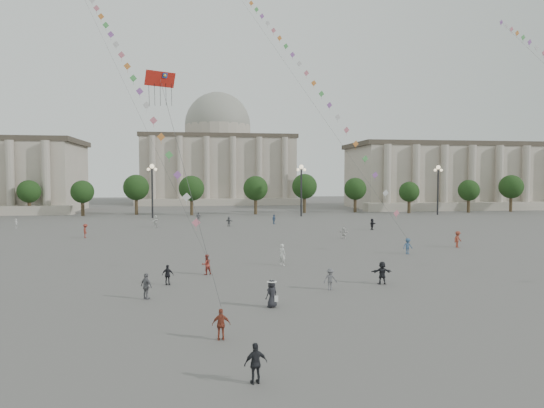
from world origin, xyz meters
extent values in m
plane|color=#504D4B|center=(0.00, 0.00, 0.00)|extent=(360.00, 360.00, 0.00)
cube|color=#A9A08D|center=(75.00, 95.00, 8.00)|extent=(80.00, 22.00, 16.00)
cube|color=#443C32|center=(75.00, 95.00, 16.60)|extent=(81.60, 22.44, 1.20)
cube|color=#A9A08D|center=(75.00, 82.00, 1.00)|extent=(84.00, 4.00, 2.00)
cube|color=#A9A08D|center=(0.00, 130.00, 10.00)|extent=(46.00, 30.00, 20.00)
cube|color=#443C32|center=(0.00, 130.00, 20.60)|extent=(46.92, 30.60, 1.20)
cube|color=#A9A08D|center=(0.00, 113.00, 1.00)|extent=(48.30, 4.00, 2.00)
cylinder|color=#A9A08D|center=(0.00, 130.00, 22.50)|extent=(21.00, 21.00, 5.00)
sphere|color=gray|center=(0.00, 130.00, 25.00)|extent=(21.00, 21.00, 21.00)
cylinder|color=#362A1B|center=(-42.00, 78.00, 1.76)|extent=(0.70, 0.70, 3.52)
sphere|color=black|center=(-42.00, 78.00, 5.44)|extent=(5.12, 5.12, 5.12)
cylinder|color=#362A1B|center=(-30.00, 78.00, 1.76)|extent=(0.70, 0.70, 3.52)
sphere|color=black|center=(-30.00, 78.00, 5.44)|extent=(5.12, 5.12, 5.12)
cylinder|color=#362A1B|center=(-18.00, 78.00, 1.76)|extent=(0.70, 0.70, 3.52)
sphere|color=black|center=(-18.00, 78.00, 5.44)|extent=(5.12, 5.12, 5.12)
cylinder|color=#362A1B|center=(-6.00, 78.00, 1.76)|extent=(0.70, 0.70, 3.52)
sphere|color=black|center=(-6.00, 78.00, 5.44)|extent=(5.12, 5.12, 5.12)
cylinder|color=#362A1B|center=(6.00, 78.00, 1.76)|extent=(0.70, 0.70, 3.52)
sphere|color=black|center=(6.00, 78.00, 5.44)|extent=(5.12, 5.12, 5.12)
cylinder|color=#362A1B|center=(18.00, 78.00, 1.76)|extent=(0.70, 0.70, 3.52)
sphere|color=black|center=(18.00, 78.00, 5.44)|extent=(5.12, 5.12, 5.12)
cylinder|color=#362A1B|center=(30.00, 78.00, 1.76)|extent=(0.70, 0.70, 3.52)
sphere|color=black|center=(30.00, 78.00, 5.44)|extent=(5.12, 5.12, 5.12)
cylinder|color=#362A1B|center=(42.00, 78.00, 1.76)|extent=(0.70, 0.70, 3.52)
sphere|color=black|center=(42.00, 78.00, 5.44)|extent=(5.12, 5.12, 5.12)
cylinder|color=#362A1B|center=(54.00, 78.00, 1.76)|extent=(0.70, 0.70, 3.52)
sphere|color=black|center=(54.00, 78.00, 5.44)|extent=(5.12, 5.12, 5.12)
cylinder|color=#362A1B|center=(66.00, 78.00, 1.76)|extent=(0.70, 0.70, 3.52)
sphere|color=black|center=(66.00, 78.00, 5.44)|extent=(5.12, 5.12, 5.12)
cylinder|color=#262628|center=(-15.00, 70.00, 5.00)|extent=(0.36, 0.36, 10.00)
sphere|color=#FFE5B2|center=(-15.00, 70.00, 10.20)|extent=(0.90, 0.90, 0.90)
sphere|color=#FFE5B2|center=(-15.70, 70.00, 9.60)|extent=(0.60, 0.60, 0.60)
sphere|color=#FFE5B2|center=(-14.30, 70.00, 9.60)|extent=(0.60, 0.60, 0.60)
cylinder|color=#262628|center=(15.00, 70.00, 5.00)|extent=(0.36, 0.36, 10.00)
sphere|color=#FFE5B2|center=(15.00, 70.00, 10.20)|extent=(0.90, 0.90, 0.90)
sphere|color=#FFE5B2|center=(14.30, 70.00, 9.60)|extent=(0.60, 0.60, 0.60)
sphere|color=#FFE5B2|center=(15.70, 70.00, 9.60)|extent=(0.60, 0.60, 0.60)
cylinder|color=#262628|center=(45.00, 70.00, 5.00)|extent=(0.36, 0.36, 10.00)
sphere|color=#FFE5B2|center=(45.00, 70.00, 10.20)|extent=(0.90, 0.90, 0.90)
sphere|color=#FFE5B2|center=(44.30, 70.00, 9.60)|extent=(0.60, 0.60, 0.60)
sphere|color=#FFE5B2|center=(45.70, 70.00, 9.60)|extent=(0.60, 0.60, 0.60)
imported|color=#37527C|center=(6.87, 53.84, 0.82)|extent=(0.93, 0.99, 1.64)
imported|color=black|center=(7.76, 5.93, 0.84)|extent=(1.57, 0.52, 1.68)
imported|color=silver|center=(-12.67, 50.90, 0.97)|extent=(1.24, 1.87, 1.94)
imported|color=#5A5A5E|center=(3.48, 4.64, 0.76)|extent=(1.01, 0.61, 1.52)
imported|color=silver|center=(12.88, 32.71, 0.74)|extent=(1.43, 0.69, 1.48)
imported|color=brown|center=(23.25, 22.90, 0.93)|extent=(1.39, 1.17, 1.86)
imported|color=black|center=(20.28, 42.43, 0.86)|extent=(1.50, 1.46, 1.72)
imported|color=#B5B4B0|center=(-34.19, 52.74, 0.75)|extent=(0.40, 0.57, 1.50)
imported|color=slate|center=(-0.97, 51.01, 0.80)|extent=(1.41, 1.36, 1.60)
imported|color=silver|center=(1.74, 14.59, 0.97)|extent=(0.82, 0.84, 1.94)
imported|color=slate|center=(-5.99, 58.56, 0.90)|extent=(1.06, 0.45, 1.81)
imported|color=maroon|center=(-20.53, 38.34, 0.92)|extent=(1.04, 1.35, 1.84)
imported|color=brown|center=(-4.49, -4.82, 0.76)|extent=(0.90, 0.40, 1.52)
imported|color=black|center=(-7.87, 7.87, 0.75)|extent=(0.93, 0.56, 1.49)
imported|color=slate|center=(-8.94, 3.80, 0.85)|extent=(1.01, 0.98, 1.70)
imported|color=#212327|center=(-3.39, -10.00, 0.78)|extent=(0.98, 0.57, 1.57)
imported|color=#9A342A|center=(-5.03, 11.40, 0.82)|extent=(0.98, 0.89, 1.64)
imported|color=#345175|center=(15.64, 19.16, 0.83)|extent=(1.15, 0.76, 1.66)
imported|color=black|center=(-1.22, 0.70, 0.84)|extent=(0.98, 0.90, 1.68)
cone|color=white|center=(-1.22, 0.70, 1.62)|extent=(0.52, 0.52, 0.14)
cylinder|color=white|center=(-1.22, 0.70, 1.56)|extent=(0.60, 0.60, 0.02)
cube|color=white|center=(-0.97, 0.55, 0.55)|extent=(0.22, 0.10, 0.35)
cube|color=#B21C13|center=(-8.28, 8.27, 14.97)|extent=(2.21, 1.41, 1.02)
cube|color=#177F35|center=(-8.63, 8.23, 15.22)|extent=(0.40, 0.32, 0.34)
cube|color=#1C419C|center=(-7.93, 8.23, 15.22)|extent=(0.40, 0.32, 0.34)
sphere|color=gold|center=(-8.63, 8.19, 15.22)|extent=(0.20, 0.20, 0.20)
sphere|color=gold|center=(-7.93, 8.19, 15.22)|extent=(0.20, 0.20, 0.20)
cylinder|color=#3F3F3F|center=(-6.38, 1.73, 8.28)|extent=(0.02, 0.02, 19.09)
cylinder|color=#3F3F3F|center=(-16.08, 32.10, 22.91)|extent=(0.02, 0.02, 63.54)
cube|color=#D47082|center=(-5.85, 12.93, 4.10)|extent=(0.76, 0.25, 0.76)
cube|color=silver|center=(-6.66, 14.47, 6.19)|extent=(0.76, 0.25, 0.76)
cube|color=#9857AE|center=(-7.48, 16.00, 8.12)|extent=(0.76, 0.25, 0.76)
cube|color=#4FAB54|center=(-8.30, 17.53, 9.95)|extent=(0.76, 0.25, 0.76)
cube|color=orange|center=(-9.12, 19.07, 11.71)|extent=(0.76, 0.25, 0.76)
cube|color=#D47082|center=(-9.94, 20.60, 13.43)|extent=(0.76, 0.25, 0.76)
cube|color=silver|center=(-10.76, 22.13, 15.10)|extent=(0.76, 0.25, 0.76)
cube|color=#9857AE|center=(-11.58, 23.67, 16.73)|extent=(0.76, 0.25, 0.76)
cube|color=#4FAB54|center=(-12.40, 25.20, 18.33)|extent=(0.76, 0.25, 0.76)
cube|color=orange|center=(-13.22, 26.73, 19.91)|extent=(0.76, 0.25, 0.76)
cube|color=#D47082|center=(-14.03, 28.27, 21.46)|extent=(0.76, 0.25, 0.76)
cube|color=silver|center=(-14.85, 29.80, 23.00)|extent=(0.76, 0.25, 0.76)
cube|color=#9857AE|center=(-15.67, 31.33, 24.51)|extent=(0.76, 0.25, 0.76)
cube|color=#4FAB54|center=(-16.49, 32.87, 26.01)|extent=(0.76, 0.25, 0.76)
cube|color=orange|center=(-17.31, 34.40, 27.49)|extent=(0.76, 0.25, 0.76)
cube|color=#D47082|center=(-18.13, 35.93, 28.95)|extent=(0.76, 0.25, 0.76)
cube|color=silver|center=(-18.95, 37.47, 30.40)|extent=(0.76, 0.25, 0.76)
cylinder|color=#3F3F3F|center=(6.43, 39.63, 23.80)|extent=(0.02, 0.02, 63.28)
cube|color=#D47082|center=(14.98, 20.62, 4.13)|extent=(0.76, 0.25, 0.76)
cube|color=silver|center=(14.32, 22.08, 6.23)|extent=(0.76, 0.25, 0.76)
cube|color=#9857AE|center=(13.66, 23.54, 8.18)|extent=(0.76, 0.25, 0.76)
cube|color=#4FAB54|center=(13.01, 25.01, 10.03)|extent=(0.76, 0.25, 0.76)
cube|color=orange|center=(12.35, 26.47, 11.81)|extent=(0.76, 0.25, 0.76)
cube|color=#D47082|center=(11.69, 27.93, 13.54)|extent=(0.76, 0.25, 0.76)
cube|color=silver|center=(11.03, 29.39, 15.23)|extent=(0.76, 0.25, 0.76)
cube|color=#9857AE|center=(10.38, 30.85, 16.87)|extent=(0.76, 0.25, 0.76)
cube|color=#4FAB54|center=(9.72, 32.32, 18.49)|extent=(0.76, 0.25, 0.76)
cube|color=orange|center=(9.06, 33.78, 20.09)|extent=(0.76, 0.25, 0.76)
cube|color=#D47082|center=(8.40, 35.24, 21.65)|extent=(0.76, 0.25, 0.76)
cube|color=silver|center=(7.74, 36.70, 23.20)|extent=(0.76, 0.25, 0.76)
cube|color=#9857AE|center=(7.09, 38.17, 24.73)|extent=(0.76, 0.25, 0.76)
cube|color=#4FAB54|center=(6.43, 39.63, 26.24)|extent=(0.76, 0.25, 0.76)
cube|color=orange|center=(5.77, 41.09, 27.73)|extent=(0.76, 0.25, 0.76)
cube|color=#D47082|center=(5.11, 42.55, 29.21)|extent=(0.76, 0.25, 0.76)
cube|color=silver|center=(4.46, 44.01, 30.68)|extent=(0.76, 0.25, 0.76)
cube|color=#9857AE|center=(3.80, 45.48, 32.13)|extent=(0.76, 0.25, 0.76)
cube|color=#4FAB54|center=(3.14, 46.94, 33.57)|extent=(0.76, 0.25, 0.76)
cube|color=orange|center=(2.48, 48.40, 35.00)|extent=(0.76, 0.25, 0.76)
cube|color=#D47082|center=(36.99, 27.73, 23.44)|extent=(0.76, 0.25, 0.76)
cube|color=silver|center=(37.67, 30.04, 24.76)|extent=(0.76, 0.25, 0.76)
cube|color=#9857AE|center=(38.34, 32.35, 26.08)|extent=(0.76, 0.25, 0.76)
cube|color=#4FAB54|center=(39.01, 34.65, 27.37)|extent=(0.76, 0.25, 0.76)
cube|color=orange|center=(39.69, 36.96, 28.66)|extent=(0.76, 0.25, 0.76)
cube|color=#D47082|center=(40.36, 39.27, 29.94)|extent=(0.76, 0.25, 0.76)
cube|color=silver|center=(41.03, 41.58, 31.21)|extent=(0.76, 0.25, 0.76)
cube|color=#9857AE|center=(41.71, 43.88, 32.47)|extent=(0.76, 0.25, 0.76)
camera|label=1|loc=(-5.38, -27.90, 7.78)|focal=32.00mm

